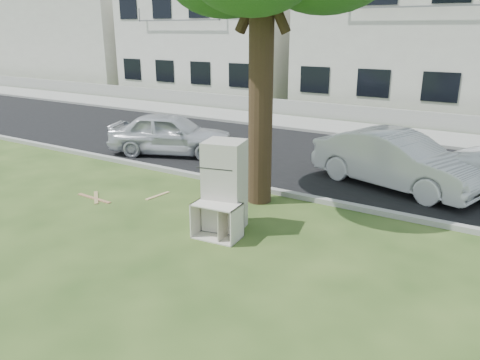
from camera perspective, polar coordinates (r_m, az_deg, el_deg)
The scene contains 16 objects.
ground at distance 9.35m, azimuth -1.00°, elevation -6.27°, with size 120.00×120.00×0.00m, color #284318.
road at distance 14.47m, azimuth 12.05°, elevation 2.15°, with size 120.00×7.00×0.01m, color black.
kerb_near at distance 11.34m, azimuth 5.75°, elevation -1.95°, with size 120.00×0.18×0.12m, color gray.
kerb_far at distance 17.76m, azimuth 16.07°, elevation 4.72°, with size 120.00×0.18×0.12m, color gray.
sidewalk at distance 19.12m, azimuth 17.32°, elevation 5.53°, with size 120.00×2.80×0.01m, color gray.
low_wall at distance 20.59m, azimuth 18.60°, elevation 7.22°, with size 120.00×0.15×0.70m, color gray.
townhouse_left at distance 29.76m, azimuth -2.15°, elevation 17.26°, with size 10.20×8.16×7.04m.
townhouse_center at distance 25.09m, azimuth 22.24°, elevation 16.37°, with size 11.22×8.16×7.44m.
filler_left at distance 39.66m, azimuth -19.41°, elevation 15.99°, with size 16.00×9.00×6.40m, color beige.
fridge at distance 9.18m, azimuth -1.86°, elevation -0.71°, with size 0.74×0.69×1.80m, color beige.
cabinet at distance 8.96m, azimuth -2.80°, elevation -4.98°, with size 0.89×0.55×0.69m, color white.
plank_a at distance 11.62m, azimuth -17.37°, elevation -2.14°, with size 1.10×0.09×0.02m, color #A2724E.
plank_b at distance 11.66m, azimuth -17.14°, elevation -2.05°, with size 0.89×0.09×0.02m, color #9C8551.
plank_c at distance 11.44m, azimuth -10.00°, elevation -1.90°, with size 0.72×0.08×0.02m, color tan.
car_center at distance 12.38m, azimuth 18.53°, elevation 2.32°, with size 1.49×4.28×1.41m, color silver.
car_left at distance 15.12m, azimuth -8.41°, elevation 5.61°, with size 1.57×3.91×1.33m, color silver.
Camera 1 is at (4.66, -7.15, 3.82)m, focal length 35.00 mm.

